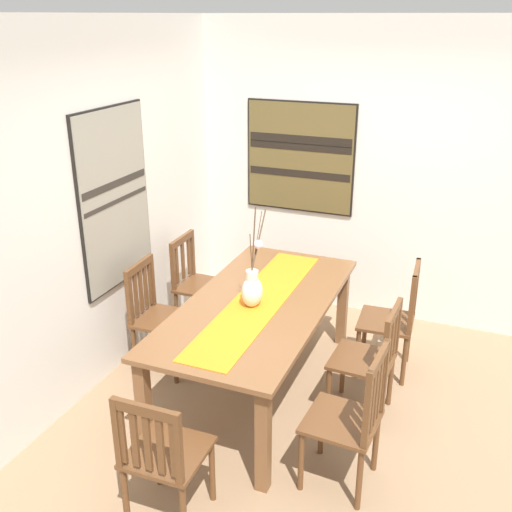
% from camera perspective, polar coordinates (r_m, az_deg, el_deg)
% --- Properties ---
extents(ground_plane, '(6.40, 6.40, 0.03)m').
position_cam_1_polar(ground_plane, '(4.40, 6.86, -15.77)').
color(ground_plane, '#8E7051').
extents(wall_back, '(6.40, 0.12, 2.70)m').
position_cam_1_polar(wall_back, '(4.51, -15.69, 4.22)').
color(wall_back, silver).
rests_on(wall_back, ground_plane).
extents(wall_side, '(0.12, 6.40, 2.70)m').
position_cam_1_polar(wall_side, '(5.47, 12.85, 7.58)').
color(wall_side, silver).
rests_on(wall_side, ground_plane).
extents(dining_table, '(2.04, 0.98, 0.76)m').
position_cam_1_polar(dining_table, '(4.34, 0.21, -5.59)').
color(dining_table, brown).
rests_on(dining_table, ground_plane).
extents(table_runner, '(1.87, 0.36, 0.01)m').
position_cam_1_polar(table_runner, '(4.29, 0.21, -4.42)').
color(table_runner, orange).
rests_on(table_runner, dining_table).
extents(centerpiece_vase, '(0.27, 0.15, 0.76)m').
position_cam_1_polar(centerpiece_vase, '(4.17, -0.35, -3.10)').
color(centerpiece_vase, silver).
rests_on(centerpiece_vase, dining_table).
extents(chair_0, '(0.42, 0.42, 0.89)m').
position_cam_1_polar(chair_0, '(5.31, -5.68, -2.58)').
color(chair_0, brown).
rests_on(chair_0, ground_plane).
extents(chair_1, '(0.43, 0.43, 0.88)m').
position_cam_1_polar(chair_1, '(3.42, -9.06, -18.41)').
color(chair_1, brown).
rests_on(chair_1, ground_plane).
extents(chair_2, '(0.44, 0.44, 0.88)m').
position_cam_1_polar(chair_2, '(4.25, 10.93, -9.73)').
color(chair_2, brown).
rests_on(chair_2, ground_plane).
extents(chair_3, '(0.45, 0.45, 0.95)m').
position_cam_1_polar(chair_3, '(3.65, 9.30, -15.07)').
color(chair_3, brown).
rests_on(chair_3, ground_plane).
extents(chair_4, '(0.44, 0.44, 0.90)m').
position_cam_1_polar(chair_4, '(4.79, -9.58, -5.52)').
color(chair_4, brown).
rests_on(chair_4, ground_plane).
extents(chair_5, '(0.44, 0.44, 0.93)m').
position_cam_1_polar(chair_5, '(4.79, 13.15, -5.87)').
color(chair_5, brown).
rests_on(chair_5, ground_plane).
extents(painting_on_back_wall, '(0.86, 0.05, 1.38)m').
position_cam_1_polar(painting_on_back_wall, '(4.62, -13.54, 5.41)').
color(painting_on_back_wall, black).
extents(painting_on_side_wall, '(0.05, 1.04, 1.03)m').
position_cam_1_polar(painting_on_side_wall, '(5.56, 4.28, 9.50)').
color(painting_on_side_wall, black).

